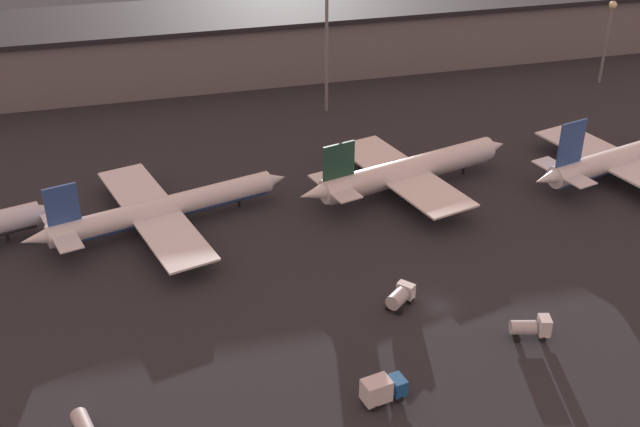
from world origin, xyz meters
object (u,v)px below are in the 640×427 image
object	(u,v)px
airplane_1	(161,210)
service_vehicle_1	(400,296)
airplane_3	(622,158)
service_vehicle_0	(382,389)
airplane_2	(408,171)
service_vehicle_3	(531,327)

from	to	relation	value
airplane_1	service_vehicle_1	bearing A→B (deg)	-60.10
airplane_3	service_vehicle_0	bearing A→B (deg)	-158.35
service_vehicle_0	service_vehicle_1	world-z (taller)	service_vehicle_0
airplane_2	service_vehicle_3	world-z (taller)	airplane_2
airplane_1	airplane_3	size ratio (longest dim) A/B	1.07
service_vehicle_0	service_vehicle_3	size ratio (longest dim) A/B	1.04
service_vehicle_0	service_vehicle_1	distance (m)	19.84
airplane_3	airplane_2	bearing A→B (deg)	158.22
airplane_3	service_vehicle_1	xyz separation A→B (m)	(-53.52, -28.06, -1.92)
airplane_2	service_vehicle_1	distance (m)	35.67
service_vehicle_0	service_vehicle_3	bearing A→B (deg)	4.64
airplane_1	service_vehicle_0	xyz separation A→B (m)	(22.01, -48.97, -1.32)
airplane_2	airplane_3	distance (m)	40.54
airplane_1	service_vehicle_3	bearing A→B (deg)	-57.71
service_vehicle_0	service_vehicle_3	distance (m)	24.35
airplane_2	service_vehicle_0	xyz separation A→B (m)	(-22.03, -50.85, -1.84)
service_vehicle_0	airplane_1	bearing A→B (deg)	103.06
airplane_1	service_vehicle_3	world-z (taller)	airplane_1
airplane_3	service_vehicle_3	bearing A→B (deg)	-149.42
service_vehicle_1	service_vehicle_3	size ratio (longest dim) A/B	0.90
service_vehicle_1	airplane_1	bearing A→B (deg)	94.02
airplane_2	airplane_3	size ratio (longest dim) A/B	1.04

